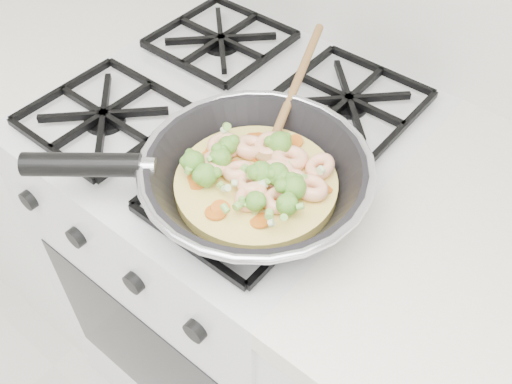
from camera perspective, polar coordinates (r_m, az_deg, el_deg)
The scene contains 3 objects.
stove at distance 1.33m, azimuth -2.12°, elevation -6.99°, with size 0.60×0.60×0.92m.
counter_left at distance 1.81m, azimuth -21.80°, elevation 6.54°, with size 1.00×0.60×0.90m.
skillet at distance 0.81m, azimuth -0.24°, elevation 1.59°, with size 0.43×0.52×0.10m.
Camera 1 is at (0.53, 1.13, 1.54)m, focal length 39.93 mm.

